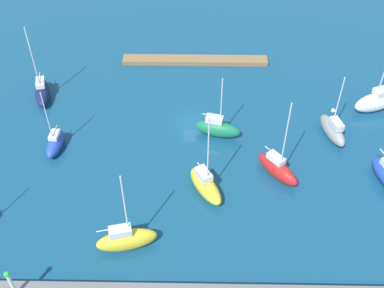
{
  "coord_description": "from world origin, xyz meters",
  "views": [
    {
      "loc": [
        -0.71,
        49.62,
        42.76
      ],
      "look_at": [
        0.0,
        5.95,
        1.5
      ],
      "focal_mm": 44.59,
      "sensor_mm": 36.0,
      "label": 1
    }
  ],
  "objects_px": {
    "sailboat_gray_west_end": "(333,130)",
    "mooring_buoy_white": "(333,111)",
    "harbor_beacon": "(10,282)",
    "sailboat_yellow_along_channel": "(205,185)",
    "sailboat_white_far_north": "(377,101)",
    "sailboat_red_lone_north": "(277,168)",
    "pier_dock": "(195,60)",
    "sailboat_green_mid_basin": "(217,128)",
    "sailboat_blue_outer_mooring": "(55,143)",
    "sailboat_navy_far_south": "(42,92)",
    "sailboat_yellow_off_beacon": "(126,239)"
  },
  "relations": [
    {
      "from": "sailboat_navy_far_south",
      "to": "sailboat_yellow_along_channel",
      "type": "distance_m",
      "value": 29.27
    },
    {
      "from": "sailboat_red_lone_north",
      "to": "harbor_beacon",
      "type": "bearing_deg",
      "value": -96.34
    },
    {
      "from": "harbor_beacon",
      "to": "sailboat_white_far_north",
      "type": "height_order",
      "value": "sailboat_white_far_north"
    },
    {
      "from": "sailboat_yellow_along_channel",
      "to": "mooring_buoy_white",
      "type": "xyz_separation_m",
      "value": [
        -18.01,
        -15.08,
        -0.96
      ]
    },
    {
      "from": "sailboat_green_mid_basin",
      "to": "sailboat_navy_far_south",
      "type": "bearing_deg",
      "value": 177.17
    },
    {
      "from": "harbor_beacon",
      "to": "sailboat_yellow_along_channel",
      "type": "distance_m",
      "value": 23.07
    },
    {
      "from": "sailboat_gray_west_end",
      "to": "mooring_buoy_white",
      "type": "xyz_separation_m",
      "value": [
        -1.26,
        -5.05,
        -0.9
      ]
    },
    {
      "from": "sailboat_navy_far_south",
      "to": "mooring_buoy_white",
      "type": "height_order",
      "value": "sailboat_navy_far_south"
    },
    {
      "from": "sailboat_gray_west_end",
      "to": "sailboat_yellow_along_channel",
      "type": "bearing_deg",
      "value": 105.95
    },
    {
      "from": "sailboat_navy_far_south",
      "to": "sailboat_white_far_north",
      "type": "bearing_deg",
      "value": 74.87
    },
    {
      "from": "sailboat_white_far_north",
      "to": "mooring_buoy_white",
      "type": "distance_m",
      "value": 6.18
    },
    {
      "from": "pier_dock",
      "to": "sailboat_green_mid_basin",
      "type": "xyz_separation_m",
      "value": [
        -3.14,
        17.34,
        0.93
      ]
    },
    {
      "from": "sailboat_yellow_along_channel",
      "to": "sailboat_white_far_north",
      "type": "bearing_deg",
      "value": 93.78
    },
    {
      "from": "sailboat_blue_outer_mooring",
      "to": "sailboat_white_far_north",
      "type": "bearing_deg",
      "value": 106.35
    },
    {
      "from": "sailboat_yellow_off_beacon",
      "to": "sailboat_yellow_along_channel",
      "type": "distance_m",
      "value": 11.42
    },
    {
      "from": "sailboat_blue_outer_mooring",
      "to": "sailboat_green_mid_basin",
      "type": "bearing_deg",
      "value": 102.87
    },
    {
      "from": "sailboat_red_lone_north",
      "to": "sailboat_yellow_along_channel",
      "type": "xyz_separation_m",
      "value": [
        8.68,
        2.78,
        -0.01
      ]
    },
    {
      "from": "sailboat_blue_outer_mooring",
      "to": "sailboat_gray_west_end",
      "type": "height_order",
      "value": "sailboat_blue_outer_mooring"
    },
    {
      "from": "sailboat_yellow_along_channel",
      "to": "mooring_buoy_white",
      "type": "distance_m",
      "value": 23.51
    },
    {
      "from": "harbor_beacon",
      "to": "sailboat_red_lone_north",
      "type": "distance_m",
      "value": 31.73
    },
    {
      "from": "harbor_beacon",
      "to": "sailboat_yellow_along_channel",
      "type": "relative_size",
      "value": 0.32
    },
    {
      "from": "sailboat_gray_west_end",
      "to": "sailboat_yellow_along_channel",
      "type": "relative_size",
      "value": 0.79
    },
    {
      "from": "sailboat_red_lone_north",
      "to": "sailboat_navy_far_south",
      "type": "distance_m",
      "value": 35.34
    },
    {
      "from": "pier_dock",
      "to": "sailboat_navy_far_south",
      "type": "distance_m",
      "value": 24.01
    },
    {
      "from": "harbor_beacon",
      "to": "sailboat_gray_west_end",
      "type": "bearing_deg",
      "value": -145.02
    },
    {
      "from": "sailboat_blue_outer_mooring",
      "to": "sailboat_yellow_along_channel",
      "type": "height_order",
      "value": "sailboat_yellow_along_channel"
    },
    {
      "from": "sailboat_gray_west_end",
      "to": "pier_dock",
      "type": "bearing_deg",
      "value": 31.59
    },
    {
      "from": "harbor_beacon",
      "to": "sailboat_blue_outer_mooring",
      "type": "bearing_deg",
      "value": -86.69
    },
    {
      "from": "sailboat_yellow_off_beacon",
      "to": "sailboat_red_lone_north",
      "type": "xyz_separation_m",
      "value": [
        -16.99,
        -10.62,
        -0.14
      ]
    },
    {
      "from": "mooring_buoy_white",
      "to": "sailboat_red_lone_north",
      "type": "bearing_deg",
      "value": 52.81
    },
    {
      "from": "sailboat_white_far_north",
      "to": "sailboat_green_mid_basin",
      "type": "relative_size",
      "value": 1.31
    },
    {
      "from": "sailboat_green_mid_basin",
      "to": "sailboat_yellow_along_channel",
      "type": "bearing_deg",
      "value": -85.21
    },
    {
      "from": "sailboat_green_mid_basin",
      "to": "sailboat_yellow_along_channel",
      "type": "relative_size",
      "value": 0.79
    },
    {
      "from": "pier_dock",
      "to": "harbor_beacon",
      "type": "bearing_deg",
      "value": 68.43
    },
    {
      "from": "pier_dock",
      "to": "sailboat_green_mid_basin",
      "type": "distance_m",
      "value": 17.65
    },
    {
      "from": "sailboat_green_mid_basin",
      "to": "sailboat_white_far_north",
      "type": "bearing_deg",
      "value": 28.71
    },
    {
      "from": "sailboat_blue_outer_mooring",
      "to": "sailboat_gray_west_end",
      "type": "distance_m",
      "value": 36.08
    },
    {
      "from": "sailboat_gray_west_end",
      "to": "sailboat_green_mid_basin",
      "type": "height_order",
      "value": "sailboat_gray_west_end"
    },
    {
      "from": "sailboat_white_far_north",
      "to": "sailboat_red_lone_north",
      "type": "height_order",
      "value": "sailboat_white_far_north"
    },
    {
      "from": "sailboat_yellow_off_beacon",
      "to": "sailboat_navy_far_south",
      "type": "xyz_separation_m",
      "value": [
        15.12,
        -25.4,
        -0.2
      ]
    },
    {
      "from": "harbor_beacon",
      "to": "mooring_buoy_white",
      "type": "xyz_separation_m",
      "value": [
        -35.98,
        -29.35,
        -3.34
      ]
    },
    {
      "from": "sailboat_red_lone_north",
      "to": "sailboat_navy_far_south",
      "type": "relative_size",
      "value": 0.97
    },
    {
      "from": "sailboat_red_lone_north",
      "to": "sailboat_gray_west_end",
      "type": "bearing_deg",
      "value": 92.96
    },
    {
      "from": "sailboat_yellow_off_beacon",
      "to": "sailboat_gray_west_end",
      "type": "height_order",
      "value": "sailboat_yellow_off_beacon"
    },
    {
      "from": "sailboat_blue_outer_mooring",
      "to": "sailboat_green_mid_basin",
      "type": "height_order",
      "value": "sailboat_blue_outer_mooring"
    },
    {
      "from": "sailboat_red_lone_north",
      "to": "sailboat_blue_outer_mooring",
      "type": "bearing_deg",
      "value": -137.63
    },
    {
      "from": "sailboat_white_far_north",
      "to": "sailboat_blue_outer_mooring",
      "type": "xyz_separation_m",
      "value": [
        43.23,
        8.86,
        -0.45
      ]
    },
    {
      "from": "sailboat_white_far_north",
      "to": "sailboat_gray_west_end",
      "type": "xyz_separation_m",
      "value": [
        7.27,
        5.87,
        -0.25
      ]
    },
    {
      "from": "sailboat_yellow_off_beacon",
      "to": "mooring_buoy_white",
      "type": "distance_m",
      "value": 34.92
    },
    {
      "from": "sailboat_navy_far_south",
      "to": "sailboat_red_lone_north",
      "type": "bearing_deg",
      "value": 52.17
    }
  ]
}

